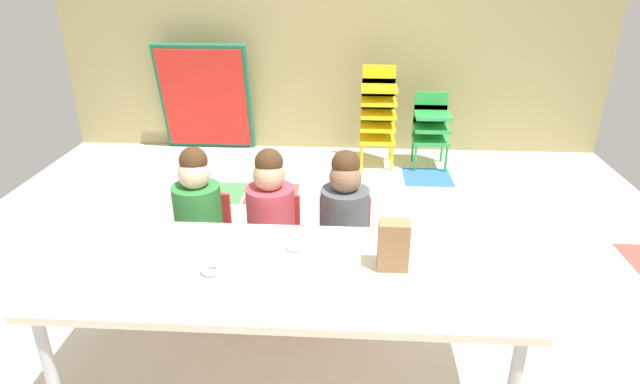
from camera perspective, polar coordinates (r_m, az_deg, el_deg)
ground_plane at (r=3.24m, az=-0.62°, el=-10.52°), size 5.32×5.20×0.02m
back_wall at (r=5.29m, az=1.37°, el=17.88°), size 5.32×0.10×2.50m
craft_table at (r=2.32m, az=-3.89°, el=-9.15°), size 2.00×0.79×0.61m
seated_child_near_camera at (r=2.96m, az=-12.98°, el=-2.05°), size 0.32×0.32×0.92m
seated_child_middle_seat at (r=2.88m, az=-5.31°, el=-2.31°), size 0.32×0.31×0.92m
seated_child_far_right at (r=2.85m, az=2.67°, el=-2.54°), size 0.32×0.31×0.92m
kid_chair_yellow_stack at (r=4.95m, az=6.27°, el=8.67°), size 0.32×0.30×0.92m
kid_chair_green_stack at (r=5.04m, az=11.86°, el=7.11°), size 0.32×0.30×0.68m
folded_activity_table at (r=5.41m, az=-12.28°, el=9.83°), size 0.90×0.29×1.09m
paper_bag_brown at (r=2.26m, az=7.91°, el=-5.70°), size 0.13×0.09×0.22m
paper_plate_near_edge at (r=2.42m, az=-2.56°, el=-6.14°), size 0.18×0.18×0.01m
paper_plate_center_table at (r=2.48m, az=-18.36°, el=-6.72°), size 0.18×0.18×0.01m
donut_powdered_on_plate at (r=2.41m, az=-2.56°, el=-5.79°), size 0.10×0.10×0.03m
donut_powdered_loose at (r=2.30m, az=-11.59°, el=-8.14°), size 0.10×0.10×0.03m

